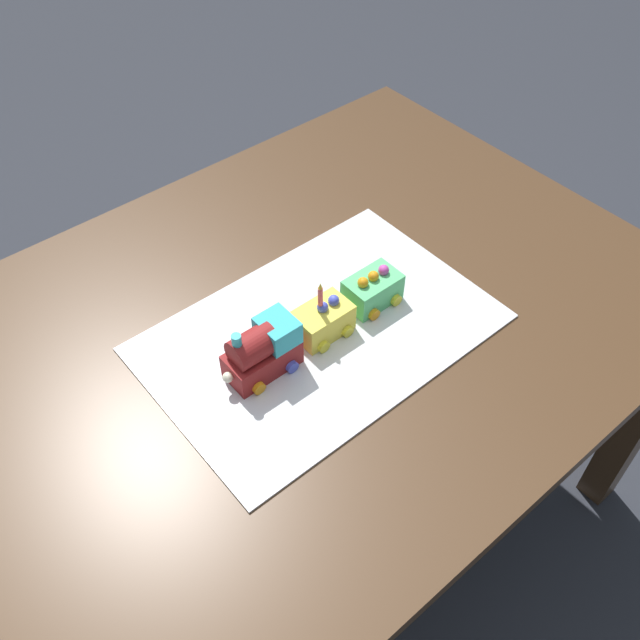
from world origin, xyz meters
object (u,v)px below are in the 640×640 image
object	(u,v)px
cake_car_hopper_mint_green	(372,289)
birthday_candle	(320,294)
dining_table	(298,359)
cake_car_flatbed_lemon	(323,320)
cake_locomotive	(262,350)

from	to	relation	value
cake_car_hopper_mint_green	birthday_candle	size ratio (longest dim) A/B	1.99
dining_table	cake_car_hopper_mint_green	bearing A→B (deg)	-20.39
cake_car_flatbed_lemon	birthday_candle	world-z (taller)	birthday_candle
dining_table	birthday_candle	bearing A→B (deg)	-75.36
cake_locomotive	birthday_candle	bearing A→B (deg)	-0.00
dining_table	cake_locomotive	size ratio (longest dim) A/B	10.00
dining_table	birthday_candle	world-z (taller)	birthday_candle
birthday_candle	cake_car_hopper_mint_green	bearing A→B (deg)	-0.00
cake_locomotive	cake_car_flatbed_lemon	bearing A→B (deg)	-0.00
cake_locomotive	birthday_candle	distance (m)	0.13
cake_car_hopper_mint_green	birthday_candle	distance (m)	0.14
cake_car_hopper_mint_green	dining_table	bearing A→B (deg)	159.61
birthday_candle	dining_table	bearing A→B (deg)	104.64
dining_table	cake_car_flatbed_lemon	bearing A→B (deg)	-69.65
dining_table	cake_car_hopper_mint_green	xyz separation A→B (m)	(0.14, -0.05, 0.14)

